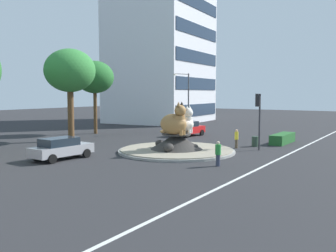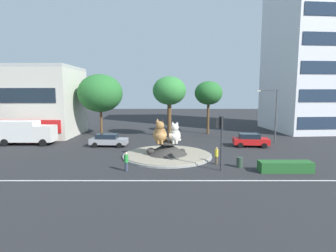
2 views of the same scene
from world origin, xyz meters
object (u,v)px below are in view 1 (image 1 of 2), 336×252
object	(u,v)px
third_tree_left	(70,71)
cat_statue_tabby	(175,123)
pedestrian_yellow_shirt	(236,138)
litter_bin	(255,141)
office_tower	(161,21)
streetlight_arm	(187,98)
sedan_on_far_lane	(187,128)
hatchback_near_shophouse	(61,148)
second_tree_near_tower	(95,77)
pedestrian_green_shirt	(218,153)
cat_statue_white	(184,123)
traffic_light_mast	(258,109)

from	to	relation	value
third_tree_left	cat_statue_tabby	bearing A→B (deg)	-94.61
pedestrian_yellow_shirt	litter_bin	size ratio (longest dim) A/B	1.80
office_tower	streetlight_arm	distance (m)	21.43
sedan_on_far_lane	hatchback_near_shophouse	world-z (taller)	sedan_on_far_lane
second_tree_near_tower	pedestrian_green_shirt	world-z (taller)	second_tree_near_tower
third_tree_left	cat_statue_white	bearing A→B (deg)	-87.73
third_tree_left	streetlight_arm	xyz separation A→B (m)	(13.49, -5.23, -2.65)
office_tower	cat_statue_tabby	bearing A→B (deg)	-148.95
cat_statue_white	pedestrian_yellow_shirt	size ratio (longest dim) A/B	1.38
cat_statue_tabby	traffic_light_mast	xyz separation A→B (m)	(5.26, -4.77, 0.98)
cat_statue_white	traffic_light_mast	world-z (taller)	traffic_light_mast
second_tree_near_tower	litter_bin	distance (m)	20.18
cat_statue_tabby	cat_statue_white	bearing A→B (deg)	92.09
hatchback_near_shophouse	streetlight_arm	bearing A→B (deg)	8.64
pedestrian_green_shirt	litter_bin	size ratio (longest dim) A/B	1.80
cat_statue_tabby	traffic_light_mast	size ratio (longest dim) A/B	0.55
office_tower	pedestrian_yellow_shirt	xyz separation A→B (m)	(-21.80, -22.56, -15.57)
cat_statue_white	pedestrian_yellow_shirt	distance (m)	5.04
second_tree_near_tower	pedestrian_green_shirt	bearing A→B (deg)	-115.94
second_tree_near_tower	cat_statue_tabby	bearing A→B (deg)	-115.10
third_tree_left	pedestrian_green_shirt	size ratio (longest dim) A/B	5.54
pedestrian_yellow_shirt	cat_statue_white	bearing A→B (deg)	-87.32
office_tower	streetlight_arm	bearing A→B (deg)	-140.81
pedestrian_yellow_shirt	hatchback_near_shophouse	distance (m)	14.48
traffic_light_mast	pedestrian_green_shirt	bearing A→B (deg)	88.52
hatchback_near_shophouse	traffic_light_mast	bearing A→B (deg)	-37.71
traffic_light_mast	office_tower	distance (m)	35.30
traffic_light_mast	litter_bin	size ratio (longest dim) A/B	5.17
cat_statue_tabby	third_tree_left	size ratio (longest dim) A/B	0.29
traffic_light_mast	third_tree_left	world-z (taller)	third_tree_left
office_tower	litter_bin	bearing A→B (deg)	-135.17
pedestrian_yellow_shirt	litter_bin	world-z (taller)	pedestrian_yellow_shirt
cat_statue_tabby	sedan_on_far_lane	size ratio (longest dim) A/B	0.58
pedestrian_yellow_shirt	sedan_on_far_lane	bearing A→B (deg)	-173.99
streetlight_arm	litter_bin	xyz separation A→B (m)	(-7.28, -11.27, -3.71)
second_tree_near_tower	pedestrian_yellow_shirt	bearing A→B (deg)	-95.94
second_tree_near_tower	pedestrian_yellow_shirt	distance (m)	19.25
cat_statue_white	office_tower	distance (m)	35.19
office_tower	pedestrian_green_shirt	world-z (taller)	office_tower
pedestrian_yellow_shirt	office_tower	bearing A→B (deg)	176.71
traffic_light_mast	streetlight_arm	size ratio (longest dim) A/B	0.66
cat_statue_tabby	litter_bin	size ratio (longest dim) A/B	2.85
streetlight_arm	hatchback_near_shophouse	world-z (taller)	streetlight_arm
traffic_light_mast	sedan_on_far_lane	bearing A→B (deg)	-32.90
pedestrian_green_shirt	litter_bin	distance (m)	10.03
hatchback_near_shophouse	litter_bin	xyz separation A→B (m)	(13.78, -9.23, -0.36)
cat_statue_white	pedestrian_green_shirt	xyz separation A→B (m)	(-4.24, -5.12, -1.47)
cat_statue_tabby	second_tree_near_tower	xyz separation A→B (m)	(7.23, 15.44, 4.06)
office_tower	third_tree_left	xyz separation A→B (m)	(-26.10, -6.99, -9.62)
office_tower	litter_bin	size ratio (longest dim) A/B	36.52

